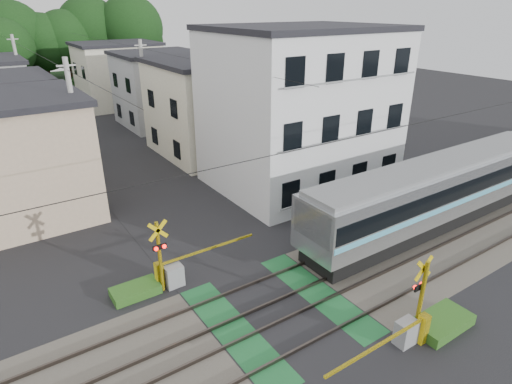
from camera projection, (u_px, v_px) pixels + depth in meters
ground at (279, 312)px, 15.64m from camera, size 120.00×120.00×0.00m
track_bed at (279, 311)px, 15.62m from camera, size 120.00×120.00×0.14m
crossing_signal_near at (410, 326)px, 13.89m from camera, size 4.74×0.65×3.09m
crossing_signal_far at (171, 271)px, 16.81m from camera, size 4.74×0.65×3.09m
apartment_block at (300, 109)px, 25.33m from camera, size 10.20×8.36×9.30m
houses_row at (89, 101)px, 34.17m from camera, size 22.07×31.35×6.80m
tree_hill at (44, 48)px, 51.44m from camera, size 40.00×12.15×11.64m
catenary at (400, 183)px, 17.24m from camera, size 60.00×5.04×7.00m
utility_poles at (79, 98)px, 30.95m from camera, size 7.90×42.00×8.00m
pedestrian at (86, 108)px, 42.40m from camera, size 0.79×0.62×1.89m
weed_patches at (317, 292)px, 16.39m from camera, size 10.25×8.80×0.40m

